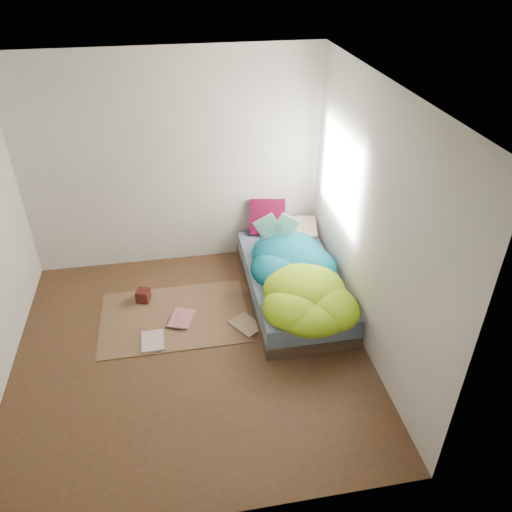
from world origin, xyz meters
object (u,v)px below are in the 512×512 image
Objects in this scene: pillow_magenta at (267,217)px; wooden_box at (143,295)px; floor_book_a at (141,342)px; open_book at (277,219)px; bed at (292,283)px; floor_book_b at (171,317)px.

wooden_box is (-1.59, -0.73, -0.48)m from pillow_magenta.
wooden_box is 0.72m from floor_book_a.
open_book is at bearing -78.13° from pillow_magenta.
bed is 6.06× the size of floor_book_b.
pillow_magenta reaches higher than floor_book_b.
open_book reaches higher than bed.
pillow_magenta reaches higher than wooden_box.
open_book is 1.35× the size of floor_book_a.
bed reaches higher than floor_book_b.
wooden_box is (-1.70, 0.18, -0.09)m from bed.
open_book reaches higher than wooden_box.
pillow_magenta is 1.81m from wooden_box.
wooden_box is at bearing 173.94° from bed.
bed is 6.29× the size of floor_book_a.
wooden_box is at bearing -144.11° from pillow_magenta.
floor_book_b is at bearing -149.58° from open_book.
open_book is (0.00, -0.53, 0.25)m from pillow_magenta.
open_book is at bearing 7.10° from wooden_box.
open_book is at bearing 28.73° from floor_book_a.
floor_book_a is at bearing -162.56° from bed.
bed reaches higher than floor_book_a.
pillow_magenta is 0.58m from open_book.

